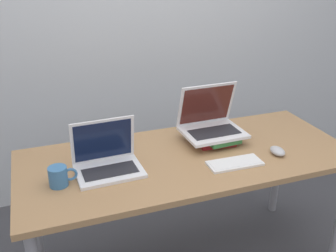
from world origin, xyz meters
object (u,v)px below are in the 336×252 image
(book_stack, at_px, (214,136))
(mouse, at_px, (277,151))
(laptop_left, at_px, (107,161))
(wireless_keyboard, at_px, (235,163))
(laptop_on_books, at_px, (211,123))
(mug, at_px, (59,176))

(book_stack, bearing_deg, mouse, -48.09)
(laptop_left, distance_m, wireless_keyboard, 0.62)
(wireless_keyboard, relative_size, mouse, 2.77)
(laptop_left, height_order, laptop_on_books, laptop_on_books)
(wireless_keyboard, bearing_deg, laptop_left, 164.84)
(book_stack, distance_m, mug, 0.87)
(book_stack, relative_size, wireless_keyboard, 1.05)
(book_stack, relative_size, laptop_on_books, 0.86)
(laptop_on_books, height_order, wireless_keyboard, laptop_on_books)
(laptop_left, distance_m, mug, 0.24)
(mug, bearing_deg, mouse, -4.03)
(book_stack, bearing_deg, laptop_left, -169.18)
(laptop_left, relative_size, laptop_on_books, 0.96)
(book_stack, height_order, mug, mug)
(laptop_on_books, bearing_deg, mouse, -47.99)
(book_stack, height_order, wireless_keyboard, book_stack)
(laptop_left, height_order, mug, laptop_left)
(mouse, xyz_separation_m, mug, (-1.08, 0.08, 0.03))
(book_stack, bearing_deg, wireless_keyboard, -94.85)
(wireless_keyboard, height_order, mouse, mouse)
(mouse, bearing_deg, wireless_keyboard, -175.49)
(book_stack, relative_size, mouse, 2.90)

